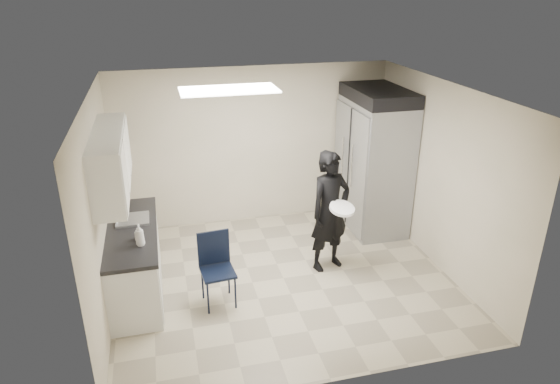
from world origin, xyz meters
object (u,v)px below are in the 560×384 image
object	(u,v)px
commercial_fridge	(373,166)
folding_chair	(218,272)
lower_counter	(135,262)
man_tuxedo	(330,211)

from	to	relation	value
commercial_fridge	folding_chair	bearing A→B (deg)	-149.48
commercial_fridge	folding_chair	xyz separation A→B (m)	(-2.77, -1.63, -0.59)
lower_counter	folding_chair	world-z (taller)	folding_chair
lower_counter	folding_chair	distance (m)	1.15
man_tuxedo	commercial_fridge	bearing A→B (deg)	25.82
commercial_fridge	man_tuxedo	size ratio (longest dim) A/B	1.21
lower_counter	commercial_fridge	distance (m)	3.98
man_tuxedo	folding_chair	bearing A→B (deg)	178.89
commercial_fridge	lower_counter	bearing A→B (deg)	-164.12
lower_counter	man_tuxedo	size ratio (longest dim) A/B	1.09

